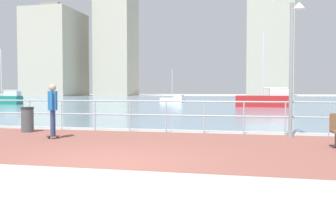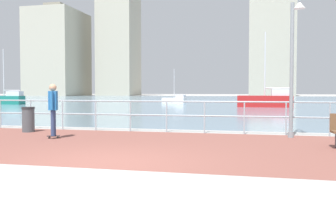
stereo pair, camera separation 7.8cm
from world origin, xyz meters
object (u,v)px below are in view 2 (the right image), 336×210
at_px(skateboarder, 53,106).
at_px(sailboat_teal, 5,99).
at_px(sailboat_white, 175,100).
at_px(trash_bin, 28,119).
at_px(sailboat_blue, 267,100).
at_px(lamppost, 294,53).

bearing_deg(skateboarder, sailboat_teal, 129.30).
bearing_deg(skateboarder, sailboat_white, 94.85).
bearing_deg(sailboat_white, trash_bin, -88.27).
height_order(trash_bin, sailboat_teal, sailboat_teal).
bearing_deg(sailboat_teal, skateboarder, -50.70).
distance_m(skateboarder, sailboat_blue, 25.58).
xyz_separation_m(lamppost, sailboat_teal, (-27.97, 23.29, -2.16)).
relative_size(skateboarder, trash_bin, 1.88).
bearing_deg(lamppost, sailboat_white, 108.05).
relative_size(sailboat_white, sailboat_blue, 0.61).
xyz_separation_m(skateboarder, sailboat_teal, (-20.48, 25.02, -0.46)).
relative_size(lamppost, sailboat_blue, 0.71).
bearing_deg(sailboat_teal, trash_bin, -51.70).
relative_size(sailboat_blue, sailboat_teal, 1.13).
relative_size(sailboat_white, sailboat_teal, 0.69).
height_order(skateboarder, trash_bin, skateboarder).
bearing_deg(lamppost, trash_bin, -178.35).
bearing_deg(sailboat_blue, trash_bin, -112.71).
distance_m(lamppost, skateboarder, 7.87).
distance_m(sailboat_white, sailboat_blue, 13.91).
bearing_deg(skateboarder, trash_bin, 142.14).
distance_m(sailboat_blue, sailboat_teal, 28.21).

